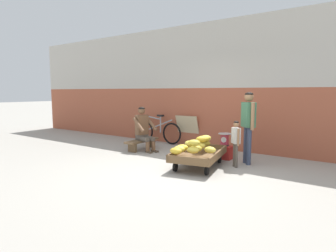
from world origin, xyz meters
name	(u,v)px	position (x,y,z in m)	size (l,w,h in m)	color
ground_plane	(174,172)	(0.00, 0.00, 0.00)	(80.00, 80.00, 0.00)	#A39E93
back_wall	(232,86)	(0.00, 2.71, 1.70)	(16.00, 0.30, 3.39)	#A35138
banana_cart	(199,155)	(0.19, 0.61, 0.24)	(1.12, 1.58, 0.36)	brown
banana_pile	(195,145)	(0.15, 0.53, 0.46)	(0.94, 1.27, 0.26)	yellow
low_bench	(142,142)	(-1.91, 1.29, 0.20)	(0.32, 1.10, 0.27)	brown
vendor_seated	(144,129)	(-1.83, 1.26, 0.57)	(0.73, 0.59, 1.14)	brown
plastic_crate	(224,152)	(0.32, 1.59, 0.15)	(0.36, 0.28, 0.30)	red
weighing_scale	(225,139)	(0.32, 1.59, 0.45)	(0.30, 0.30, 0.29)	#28282D
bicycle_near_left	(158,131)	(-2.20, 2.36, 0.35)	(1.66, 0.48, 0.86)	black
sign_board	(188,130)	(-1.25, 2.55, 0.43)	(0.70, 0.30, 0.86)	#C6B289
customer_adult	(248,120)	(0.91, 1.43, 0.95)	(0.37, 0.38, 1.53)	#38425B
customer_child	(236,139)	(0.81, 1.04, 0.59)	(0.23, 0.23, 0.95)	brown
shopping_bag	(210,157)	(0.23, 1.06, 0.12)	(0.18, 0.12, 0.24)	#3370B7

